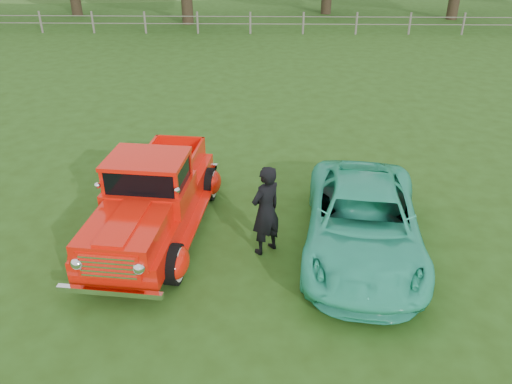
{
  "coord_description": "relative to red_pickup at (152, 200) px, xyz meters",
  "views": [
    {
      "loc": [
        1.0,
        -7.36,
        5.81
      ],
      "look_at": [
        0.8,
        1.2,
        1.1
      ],
      "focal_mm": 35.0,
      "sensor_mm": 36.0,
      "label": 1
    }
  ],
  "objects": [
    {
      "name": "man",
      "position": [
        2.31,
        -0.6,
        0.13
      ],
      "size": [
        0.8,
        0.78,
        1.85
      ],
      "primitive_type": "imported",
      "rotation": [
        0.0,
        0.0,
        3.87
      ],
      "color": "black",
      "rests_on": "ground"
    },
    {
      "name": "red_pickup",
      "position": [
        0.0,
        0.0,
        0.0
      ],
      "size": [
        2.59,
        5.13,
        1.78
      ],
      "rotation": [
        0.0,
        0.0,
        -0.1
      ],
      "color": "black",
      "rests_on": "ground"
    },
    {
      "name": "teal_sedan",
      "position": [
        4.19,
        -0.54,
        -0.14
      ],
      "size": [
        2.76,
        4.96,
        1.31
      ],
      "primitive_type": "imported",
      "rotation": [
        0.0,
        0.0,
        -0.13
      ],
      "color": "#30C098",
      "rests_on": "ground"
    },
    {
      "name": "ground",
      "position": [
        1.31,
        -1.38,
        -0.8
      ],
      "size": [
        140.0,
        140.0,
        0.0
      ],
      "primitive_type": "plane",
      "color": "#264612",
      "rests_on": "ground"
    },
    {
      "name": "distant_hills",
      "position": [
        -2.77,
        58.08,
        -5.34
      ],
      "size": [
        116.0,
        60.0,
        18.0
      ],
      "color": "#2F5C22",
      "rests_on": "ground"
    },
    {
      "name": "fence_line",
      "position": [
        1.31,
        20.62,
        -0.19
      ],
      "size": [
        48.0,
        0.12,
        1.2
      ],
      "color": "slate",
      "rests_on": "ground"
    }
  ]
}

